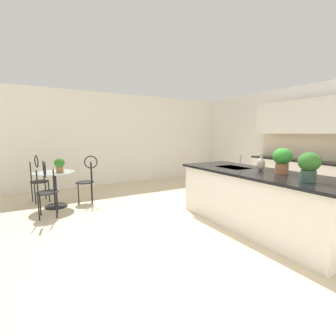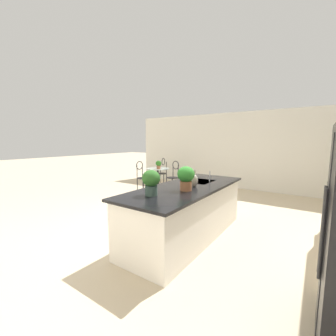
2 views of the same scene
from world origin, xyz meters
name	(u,v)px [view 2 (image 2 of 2)]	position (x,y,z in m)	size (l,w,h in m)	color
ground_plane	(159,221)	(0.00, 0.00, 0.00)	(40.00, 40.00, 0.00)	beige
wall_left_window	(229,150)	(-4.26, 0.00, 1.35)	(0.12, 7.80, 2.70)	silver
kitchen_island	(187,211)	(0.30, 0.85, 0.46)	(2.80, 1.06, 0.92)	white
bistro_table	(158,177)	(-2.49, -1.91, 0.45)	(0.80, 0.80, 0.74)	black
chair_near_window	(162,170)	(-3.14, -2.19, 0.57)	(0.51, 0.45, 1.04)	black
chair_by_island	(174,175)	(-2.51, -1.26, 0.57)	(0.43, 0.51, 1.04)	black
chair_toward_desk	(142,175)	(-1.84, -2.09, 0.57)	(0.50, 0.42, 1.04)	black
sink_faucet	(210,177)	(-0.25, 1.03, 1.03)	(0.02, 0.02, 0.22)	#B2B5BA
potted_plant_on_table	(159,164)	(-2.40, -1.81, 0.90)	(0.20, 0.20, 0.28)	#9E603D
potted_plant_counter_near	(186,177)	(0.60, 1.00, 1.14)	(0.27, 0.27, 0.39)	#9E603D
potted_plant_counter_far	(151,181)	(1.15, 0.74, 1.13)	(0.26, 0.26, 0.37)	#385147
vase_on_counter	(194,180)	(0.25, 0.96, 1.03)	(0.13, 0.13, 0.29)	#BCB29E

